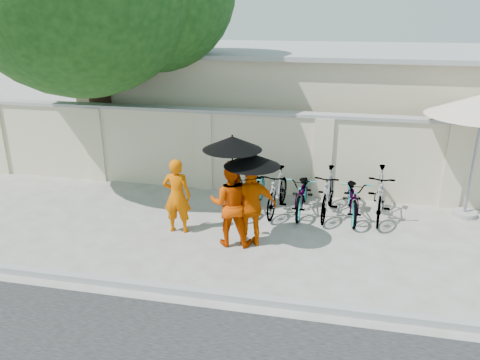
# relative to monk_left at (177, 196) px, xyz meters

# --- Properties ---
(ground) EXTENTS (80.00, 80.00, 0.00)m
(ground) POSITION_rel_monk_left_xyz_m (0.84, -0.51, -0.80)
(ground) COLOR #ADACAB
(kerb) EXTENTS (40.00, 0.16, 0.12)m
(kerb) POSITION_rel_monk_left_xyz_m (0.84, -2.21, -0.74)
(kerb) COLOR #979797
(kerb) RESTS_ON ground
(compound_wall) EXTENTS (20.00, 0.30, 2.00)m
(compound_wall) POSITION_rel_monk_left_xyz_m (1.84, 2.69, 0.20)
(compound_wall) COLOR beige
(compound_wall) RESTS_ON ground
(building_behind) EXTENTS (14.00, 6.00, 3.20)m
(building_behind) POSITION_rel_monk_left_xyz_m (2.84, 6.49, 0.80)
(building_behind) COLOR #C7B497
(building_behind) RESTS_ON ground
(monk_left) EXTENTS (0.61, 0.43, 1.60)m
(monk_left) POSITION_rel_monk_left_xyz_m (0.00, 0.00, 0.00)
(monk_left) COLOR #DA5D00
(monk_left) RESTS_ON ground
(monk_center) EXTENTS (0.89, 0.71, 1.73)m
(monk_center) POSITION_rel_monk_left_xyz_m (1.22, -0.31, 0.07)
(monk_center) COLOR #CB3C00
(monk_center) RESTS_ON ground
(parasol_center) EXTENTS (1.11, 1.11, 1.25)m
(parasol_center) POSITION_rel_monk_left_xyz_m (1.27, -0.39, 1.31)
(parasol_center) COLOR black
(parasol_center) RESTS_ON ground
(monk_right) EXTENTS (1.05, 0.72, 1.66)m
(monk_right) POSITION_rel_monk_left_xyz_m (1.62, -0.29, 0.03)
(monk_right) COLOR #D14C00
(monk_right) RESTS_ON ground
(parasol_right) EXTENTS (1.06, 1.06, 0.99)m
(parasol_right) POSITION_rel_monk_left_xyz_m (1.64, -0.37, 1.00)
(parasol_right) COLOR black
(parasol_right) RESTS_ON ground
(bike_0) EXTENTS (0.86, 1.90, 0.97)m
(bike_0) POSITION_rel_monk_left_xyz_m (1.34, 1.43, -0.32)
(bike_0) COLOR gray
(bike_0) RESTS_ON ground
(bike_1) EXTENTS (0.69, 1.76, 1.03)m
(bike_1) POSITION_rel_monk_left_xyz_m (1.90, 1.42, -0.28)
(bike_1) COLOR gray
(bike_1) RESTS_ON ground
(bike_2) EXTENTS (0.71, 1.85, 0.96)m
(bike_2) POSITION_rel_monk_left_xyz_m (2.47, 1.56, -0.32)
(bike_2) COLOR gray
(bike_2) RESTS_ON ground
(bike_3) EXTENTS (0.69, 1.85, 1.08)m
(bike_3) POSITION_rel_monk_left_xyz_m (3.03, 1.49, -0.26)
(bike_3) COLOR gray
(bike_3) RESTS_ON ground
(bike_4) EXTENTS (0.76, 1.89, 0.98)m
(bike_4) POSITION_rel_monk_left_xyz_m (3.60, 1.52, -0.31)
(bike_4) COLOR gray
(bike_4) RESTS_ON ground
(bike_5) EXTENTS (0.68, 1.93, 1.14)m
(bike_5) POSITION_rel_monk_left_xyz_m (4.16, 1.58, -0.23)
(bike_5) COLOR gray
(bike_5) RESTS_ON ground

